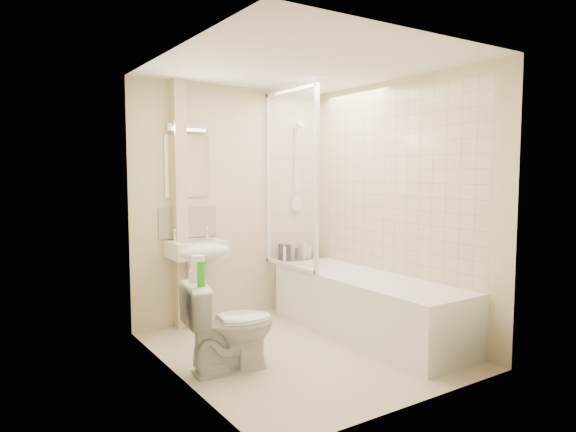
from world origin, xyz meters
TOP-DOWN VIEW (x-y plane):
  - floor at (0.00, 0.00)m, footprint 2.50×2.50m
  - wall_back at (0.00, 1.25)m, footprint 2.20×0.02m
  - wall_left at (-1.10, 0.00)m, footprint 0.02×2.50m
  - wall_right at (1.10, 0.00)m, footprint 0.02×2.50m
  - ceiling at (0.00, 0.00)m, footprint 2.20×2.50m
  - tile_back at (0.75, 1.24)m, footprint 0.70×0.01m
  - tile_right at (1.09, 0.02)m, footprint 0.01×2.10m
  - pipe_boxing at (-0.62, 1.19)m, footprint 0.12×0.12m
  - splashback at (-0.52, 1.24)m, footprint 0.60×0.02m
  - mirror at (-0.52, 1.24)m, footprint 0.46×0.01m
  - strip_light at (-0.52, 1.22)m, footprint 0.42×0.07m
  - bathtub at (0.75, 0.02)m, footprint 0.70×2.10m
  - shower_screen at (0.40, 0.80)m, footprint 0.04×0.92m
  - shower_fixture at (0.75, 1.19)m, footprint 0.10×0.16m
  - pedestal_sink at (-0.52, 1.01)m, footprint 0.51×0.48m
  - bottle_black_a at (0.52, 1.16)m, footprint 0.05×0.05m
  - bottle_white_a at (0.55, 1.16)m, footprint 0.06×0.06m
  - bottle_black_b at (0.61, 1.16)m, footprint 0.07×0.07m
  - bottle_blue at (0.73, 1.16)m, footprint 0.05×0.05m
  - bottle_cream at (0.83, 1.16)m, footprint 0.06×0.06m
  - bottle_white_b at (0.89, 1.16)m, footprint 0.06×0.06m
  - bottle_green at (0.99, 1.16)m, footprint 0.07×0.07m
  - toilet at (-0.72, -0.05)m, footprint 0.55×0.78m
  - toilet_roll_lower at (-0.95, 0.03)m, footprint 0.12×0.12m
  - toilet_roll_upper at (-0.94, 0.02)m, footprint 0.10×0.10m
  - green_bottle at (-0.99, -0.15)m, footprint 0.06×0.06m

SIDE VIEW (x-z plane):
  - floor at x=0.00m, z-range 0.00..0.00m
  - bathtub at x=0.75m, z-range 0.01..0.56m
  - toilet at x=-0.72m, z-range 0.00..0.71m
  - bottle_green at x=0.99m, z-range 0.55..0.63m
  - bottle_blue at x=0.73m, z-range 0.55..0.68m
  - bottle_white_b at x=0.89m, z-range 0.55..0.69m
  - bottle_white_a at x=0.55m, z-range 0.55..0.71m
  - bottle_black_b at x=0.61m, z-range 0.55..0.73m
  - bottle_cream at x=0.83m, z-range 0.55..0.73m
  - bottle_black_a at x=0.52m, z-range 0.55..0.74m
  - pedestal_sink at x=-0.52m, z-range 0.20..1.19m
  - toilet_roll_lower at x=-0.95m, z-range 0.71..0.80m
  - green_bottle at x=-0.99m, z-range 0.71..0.89m
  - toilet_roll_upper at x=-0.94m, z-range 0.80..0.90m
  - splashback at x=-0.52m, z-range 0.88..1.18m
  - wall_back at x=0.00m, z-range 0.00..2.40m
  - wall_left at x=-1.10m, z-range 0.00..2.40m
  - wall_right at x=1.10m, z-range 0.00..2.40m
  - pipe_boxing at x=-0.62m, z-range 0.00..2.40m
  - tile_back at x=0.75m, z-range 0.55..2.30m
  - tile_right at x=1.09m, z-range 0.55..2.30m
  - shower_screen at x=0.40m, z-range 0.55..2.35m
  - shower_fixture at x=0.75m, z-range 1.05..2.04m
  - mirror at x=-0.52m, z-range 1.28..1.88m
  - strip_light at x=-0.52m, z-range 1.92..1.98m
  - ceiling at x=0.00m, z-range 2.39..2.41m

